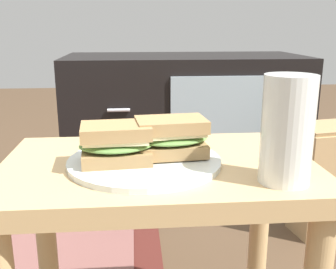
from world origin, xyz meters
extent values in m
cube|color=tan|center=(0.00, 0.00, 0.44)|extent=(0.56, 0.36, 0.04)
cylinder|color=tan|center=(-0.25, 0.14, 0.21)|extent=(0.04, 0.04, 0.43)
cylinder|color=tan|center=(0.25, 0.14, 0.21)|extent=(0.04, 0.04, 0.43)
cube|color=black|center=(0.17, 0.95, 0.29)|extent=(0.96, 0.44, 0.58)
cube|color=#8C9EA8|center=(0.29, 0.72, 0.30)|extent=(0.40, 0.01, 0.44)
cylinder|color=silver|center=(-0.10, 0.72, 0.41)|extent=(0.08, 0.01, 0.01)
cylinder|color=silver|center=(-0.10, 0.72, 0.19)|extent=(0.08, 0.01, 0.01)
cube|color=#4C1E19|center=(-0.45, 0.44, 0.00)|extent=(0.97, 0.65, 0.01)
cube|color=brown|center=(-0.45, 0.44, 0.01)|extent=(0.79, 0.54, 0.00)
cylinder|color=silver|center=(-0.03, -0.01, 0.47)|extent=(0.27, 0.27, 0.01)
cube|color=#9E7A4C|center=(-0.07, -0.02, 0.48)|extent=(0.12, 0.09, 0.02)
ellipsoid|color=#608C42|center=(-0.07, -0.02, 0.50)|extent=(0.13, 0.10, 0.02)
cube|color=beige|center=(-0.07, -0.02, 0.51)|extent=(0.11, 0.08, 0.01)
cube|color=#9E7A4C|center=(-0.07, -0.02, 0.53)|extent=(0.12, 0.09, 0.02)
cube|color=#9E7A4C|center=(0.02, 0.00, 0.48)|extent=(0.13, 0.09, 0.02)
ellipsoid|color=#608C42|center=(0.02, 0.00, 0.50)|extent=(0.14, 0.10, 0.02)
cube|color=beige|center=(0.02, 0.00, 0.51)|extent=(0.12, 0.09, 0.01)
cube|color=#9E7A4C|center=(0.02, 0.00, 0.53)|extent=(0.13, 0.09, 0.02)
cylinder|color=silver|center=(0.19, -0.11, 0.54)|extent=(0.08, 0.08, 0.17)
cylinder|color=#B26014|center=(0.19, -0.11, 0.53)|extent=(0.07, 0.07, 0.12)
cylinder|color=white|center=(0.19, -0.11, 0.59)|extent=(0.07, 0.07, 0.01)
cube|color=tan|center=(0.59, 0.53, 0.18)|extent=(0.20, 0.16, 0.36)
cube|color=#987950|center=(0.59, 0.53, 0.37)|extent=(0.19, 0.14, 0.03)
camera|label=1|loc=(-0.04, -0.68, 0.70)|focal=42.56mm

